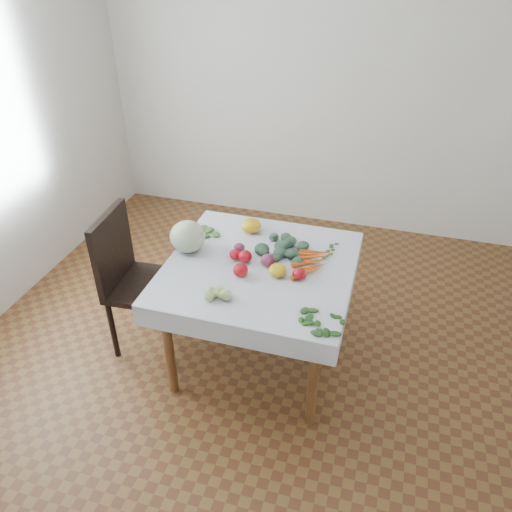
% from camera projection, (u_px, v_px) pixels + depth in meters
% --- Properties ---
extents(ground, '(4.00, 4.00, 0.00)m').
position_uv_depth(ground, '(259.00, 355.00, 3.44)').
color(ground, brown).
extents(back_wall, '(4.00, 0.04, 2.70)m').
position_uv_depth(back_wall, '(324.00, 81.00, 4.29)').
color(back_wall, silver).
rests_on(back_wall, ground).
extents(table, '(1.00, 1.00, 0.75)m').
position_uv_depth(table, '(259.00, 279.00, 3.08)').
color(table, brown).
rests_on(table, ground).
extents(tablecloth, '(1.12, 1.12, 0.01)m').
position_uv_depth(tablecloth, '(260.00, 266.00, 3.02)').
color(tablecloth, white).
rests_on(tablecloth, table).
extents(chair, '(0.48, 0.48, 1.00)m').
position_uv_depth(chair, '(132.00, 273.00, 3.26)').
color(chair, black).
rests_on(chair, ground).
extents(cabbage, '(0.29, 0.29, 0.20)m').
position_uv_depth(cabbage, '(187.00, 237.00, 3.11)').
color(cabbage, beige).
rests_on(cabbage, tablecloth).
extents(tomato_a, '(0.10, 0.10, 0.07)m').
position_uv_depth(tomato_a, '(235.00, 254.00, 3.06)').
color(tomato_a, red).
rests_on(tomato_a, tablecloth).
extents(tomato_b, '(0.10, 0.10, 0.07)m').
position_uv_depth(tomato_b, '(299.00, 274.00, 2.89)').
color(tomato_b, red).
rests_on(tomato_b, tablecloth).
extents(tomato_c, '(0.10, 0.10, 0.08)m').
position_uv_depth(tomato_c, '(245.00, 256.00, 3.03)').
color(tomato_c, red).
rests_on(tomato_c, tablecloth).
extents(tomato_d, '(0.10, 0.10, 0.08)m').
position_uv_depth(tomato_d, '(241.00, 270.00, 2.91)').
color(tomato_d, red).
rests_on(tomato_d, tablecloth).
extents(heirloom_back, '(0.15, 0.15, 0.09)m').
position_uv_depth(heirloom_back, '(251.00, 226.00, 3.33)').
color(heirloom_back, yellow).
rests_on(heirloom_back, tablecloth).
extents(heirloom_front, '(0.14, 0.14, 0.07)m').
position_uv_depth(heirloom_front, '(278.00, 270.00, 2.92)').
color(heirloom_front, yellow).
rests_on(heirloom_front, tablecloth).
extents(onion_a, '(0.09, 0.09, 0.06)m').
position_uv_depth(onion_a, '(239.00, 248.00, 3.13)').
color(onion_a, '#601B3B').
rests_on(onion_a, tablecloth).
extents(onion_b, '(0.08, 0.08, 0.07)m').
position_uv_depth(onion_b, '(268.00, 260.00, 3.01)').
color(onion_b, '#601B3B').
rests_on(onion_b, tablecloth).
extents(tomatillo_cluster, '(0.16, 0.13, 0.05)m').
position_uv_depth(tomatillo_cluster, '(216.00, 292.00, 2.76)').
color(tomatillo_cluster, '#A4C270').
rests_on(tomatillo_cluster, tablecloth).
extents(carrot_bunch, '(0.22, 0.37, 0.03)m').
position_uv_depth(carrot_bunch, '(311.00, 262.00, 3.02)').
color(carrot_bunch, '#CF6317').
rests_on(carrot_bunch, tablecloth).
extents(kale_bunch, '(0.34, 0.32, 0.05)m').
position_uv_depth(kale_bunch, '(288.00, 247.00, 3.15)').
color(kale_bunch, '#31513B').
rests_on(kale_bunch, tablecloth).
extents(basil_bunch, '(0.25, 0.19, 0.01)m').
position_uv_depth(basil_bunch, '(321.00, 322.00, 2.58)').
color(basil_bunch, '#21571B').
rests_on(basil_bunch, tablecloth).
extents(dill_bunch, '(0.20, 0.18, 0.02)m').
position_uv_depth(dill_bunch, '(204.00, 231.00, 3.33)').
color(dill_bunch, '#4F883E').
rests_on(dill_bunch, tablecloth).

